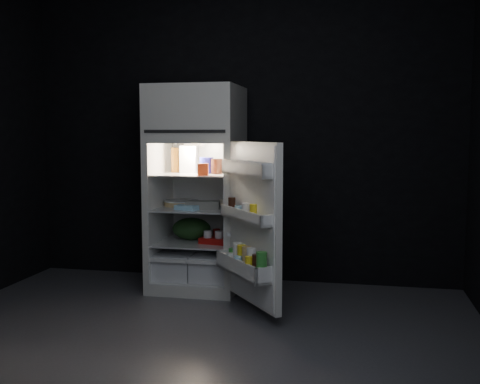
% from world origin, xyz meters
% --- Properties ---
extents(floor, '(4.00, 3.40, 0.00)m').
position_xyz_m(floor, '(0.00, 0.00, 0.00)').
color(floor, '#505055').
rests_on(floor, ground).
extents(wall_back, '(4.00, 0.00, 2.70)m').
position_xyz_m(wall_back, '(0.00, 1.70, 1.35)').
color(wall_back, black).
rests_on(wall_back, ground).
extents(wall_front, '(4.00, 0.00, 2.70)m').
position_xyz_m(wall_front, '(0.00, -1.70, 1.35)').
color(wall_front, black).
rests_on(wall_front, ground).
extents(refrigerator, '(0.76, 0.71, 1.78)m').
position_xyz_m(refrigerator, '(-0.31, 1.32, 0.96)').
color(refrigerator, white).
rests_on(refrigerator, ground).
extents(fridge_door, '(0.59, 0.69, 1.22)m').
position_xyz_m(fridge_door, '(0.30, 0.64, 0.68)').
color(fridge_door, white).
rests_on(fridge_door, ground).
extents(milk_jug, '(0.16, 0.16, 0.24)m').
position_xyz_m(milk_jug, '(-0.41, 1.36, 1.15)').
color(milk_jug, white).
rests_on(milk_jug, refrigerator).
extents(mayo_jar, '(0.13, 0.13, 0.14)m').
position_xyz_m(mayo_jar, '(-0.22, 1.29, 1.10)').
color(mayo_jar, '#1D219D').
rests_on(mayo_jar, refrigerator).
extents(jam_jar, '(0.13, 0.13, 0.13)m').
position_xyz_m(jam_jar, '(-0.12, 1.26, 1.09)').
color(jam_jar, black).
rests_on(jam_jar, refrigerator).
extents(amber_bottle, '(0.07, 0.07, 0.22)m').
position_xyz_m(amber_bottle, '(-0.53, 1.37, 1.14)').
color(amber_bottle, '#B86D1D').
rests_on(amber_bottle, refrigerator).
extents(small_carton, '(0.10, 0.08, 0.10)m').
position_xyz_m(small_carton, '(-0.19, 1.05, 1.08)').
color(small_carton, '#C33A16').
rests_on(small_carton, refrigerator).
extents(egg_carton, '(0.30, 0.15, 0.07)m').
position_xyz_m(egg_carton, '(-0.23, 1.18, 0.76)').
color(egg_carton, gray).
rests_on(egg_carton, refrigerator).
extents(pie, '(0.36, 0.36, 0.04)m').
position_xyz_m(pie, '(-0.48, 1.36, 0.75)').
color(pie, tan).
rests_on(pie, refrigerator).
extents(flat_package, '(0.21, 0.15, 0.04)m').
position_xyz_m(flat_package, '(-0.35, 1.10, 0.75)').
color(flat_package, '#9BD3F0').
rests_on(flat_package, refrigerator).
extents(wrapped_pkg, '(0.11, 0.09, 0.05)m').
position_xyz_m(wrapped_pkg, '(-0.10, 1.47, 0.75)').
color(wrapped_pkg, beige).
rests_on(wrapped_pkg, refrigerator).
extents(produce_bag, '(0.40, 0.36, 0.20)m').
position_xyz_m(produce_bag, '(-0.38, 1.34, 0.52)').
color(produce_bag, '#193815').
rests_on(produce_bag, refrigerator).
extents(yogurt_tray, '(0.27, 0.17, 0.05)m').
position_xyz_m(yogurt_tray, '(-0.13, 1.20, 0.45)').
color(yogurt_tray, '#A5110E').
rests_on(yogurt_tray, refrigerator).
extents(small_can_red, '(0.09, 0.09, 0.09)m').
position_xyz_m(small_can_red, '(-0.17, 1.41, 0.47)').
color(small_can_red, '#A5110E').
rests_on(small_can_red, refrigerator).
extents(small_can_silver, '(0.08, 0.08, 0.09)m').
position_xyz_m(small_can_silver, '(-0.09, 1.37, 0.47)').
color(small_can_silver, silver).
rests_on(small_can_silver, refrigerator).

